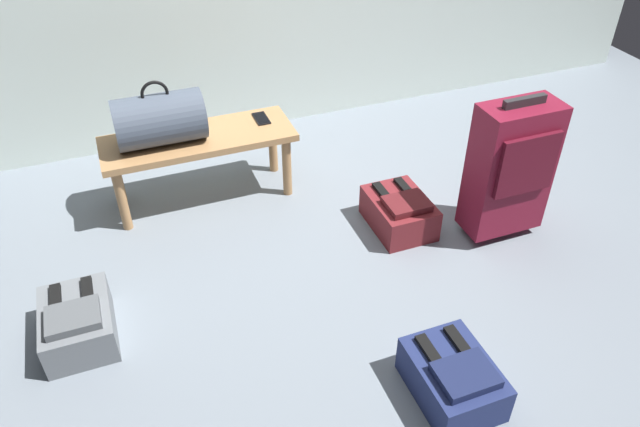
{
  "coord_description": "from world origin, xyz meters",
  "views": [
    {
      "loc": [
        -0.81,
        -1.93,
        1.96
      ],
      "look_at": [
        -0.01,
        0.17,
        0.25
      ],
      "focal_mm": 33.73,
      "sensor_mm": 36.0,
      "label": 1
    }
  ],
  "objects_px": {
    "cell_phone": "(261,118)",
    "backpack_maroon": "(399,212)",
    "duffel_bag_slate": "(159,119)",
    "bench": "(199,146)",
    "backpack_navy": "(453,378)",
    "backpack_grey": "(78,323)",
    "suitcase_upright_burgundy": "(510,168)"
  },
  "relations": [
    {
      "from": "bench",
      "to": "backpack_navy",
      "type": "relative_size",
      "value": 2.63
    },
    {
      "from": "duffel_bag_slate",
      "to": "backpack_navy",
      "type": "height_order",
      "value": "duffel_bag_slate"
    },
    {
      "from": "bench",
      "to": "backpack_navy",
      "type": "bearing_deg",
      "value": -69.93
    },
    {
      "from": "duffel_bag_slate",
      "to": "suitcase_upright_burgundy",
      "type": "xyz_separation_m",
      "value": [
        1.52,
        -0.84,
        -0.13
      ]
    },
    {
      "from": "bench",
      "to": "duffel_bag_slate",
      "type": "height_order",
      "value": "duffel_bag_slate"
    },
    {
      "from": "suitcase_upright_burgundy",
      "to": "backpack_navy",
      "type": "bearing_deg",
      "value": -133.38
    },
    {
      "from": "bench",
      "to": "duffel_bag_slate",
      "type": "relative_size",
      "value": 2.27
    },
    {
      "from": "bench",
      "to": "backpack_maroon",
      "type": "relative_size",
      "value": 2.63
    },
    {
      "from": "cell_phone",
      "to": "backpack_maroon",
      "type": "xyz_separation_m",
      "value": [
        0.52,
        -0.68,
        -0.3
      ]
    },
    {
      "from": "backpack_navy",
      "to": "duffel_bag_slate",
      "type": "bearing_deg",
      "value": 115.35
    },
    {
      "from": "suitcase_upright_burgundy",
      "to": "backpack_grey",
      "type": "bearing_deg",
      "value": 179.7
    },
    {
      "from": "bench",
      "to": "duffel_bag_slate",
      "type": "xyz_separation_m",
      "value": [
        -0.18,
        0.0,
        0.19
      ]
    },
    {
      "from": "cell_phone",
      "to": "backpack_navy",
      "type": "bearing_deg",
      "value": -82.14
    },
    {
      "from": "bench",
      "to": "cell_phone",
      "type": "bearing_deg",
      "value": 9.03
    },
    {
      "from": "backpack_maroon",
      "to": "bench",
      "type": "bearing_deg",
      "value": 144.77
    },
    {
      "from": "bench",
      "to": "suitcase_upright_burgundy",
      "type": "xyz_separation_m",
      "value": [
        1.34,
        -0.84,
        0.06
      ]
    },
    {
      "from": "suitcase_upright_burgundy",
      "to": "backpack_grey",
      "type": "height_order",
      "value": "suitcase_upright_burgundy"
    },
    {
      "from": "backpack_maroon",
      "to": "backpack_grey",
      "type": "height_order",
      "value": "same"
    },
    {
      "from": "duffel_bag_slate",
      "to": "backpack_maroon",
      "type": "height_order",
      "value": "duffel_bag_slate"
    },
    {
      "from": "suitcase_upright_burgundy",
      "to": "backpack_navy",
      "type": "xyz_separation_m",
      "value": [
        -0.75,
        -0.79,
        -0.3
      ]
    },
    {
      "from": "backpack_grey",
      "to": "bench",
      "type": "bearing_deg",
      "value": 49.53
    },
    {
      "from": "backpack_navy",
      "to": "suitcase_upright_burgundy",
      "type": "bearing_deg",
      "value": 46.62
    },
    {
      "from": "bench",
      "to": "backpack_maroon",
      "type": "distance_m",
      "value": 1.11
    },
    {
      "from": "backpack_navy",
      "to": "bench",
      "type": "bearing_deg",
      "value": 110.07
    },
    {
      "from": "duffel_bag_slate",
      "to": "backpack_maroon",
      "type": "relative_size",
      "value": 1.16
    },
    {
      "from": "suitcase_upright_burgundy",
      "to": "duffel_bag_slate",
      "type": "bearing_deg",
      "value": 150.95
    },
    {
      "from": "backpack_maroon",
      "to": "backpack_grey",
      "type": "xyz_separation_m",
      "value": [
        -1.59,
        -0.21,
        0.0
      ]
    },
    {
      "from": "backpack_navy",
      "to": "backpack_grey",
      "type": "bearing_deg",
      "value": 148.53
    },
    {
      "from": "cell_phone",
      "to": "backpack_grey",
      "type": "xyz_separation_m",
      "value": [
        -1.07,
        -0.89,
        -0.3
      ]
    },
    {
      "from": "bench",
      "to": "backpack_navy",
      "type": "distance_m",
      "value": 1.75
    },
    {
      "from": "cell_phone",
      "to": "backpack_maroon",
      "type": "relative_size",
      "value": 0.38
    },
    {
      "from": "duffel_bag_slate",
      "to": "suitcase_upright_burgundy",
      "type": "bearing_deg",
      "value": -29.05
    }
  ]
}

